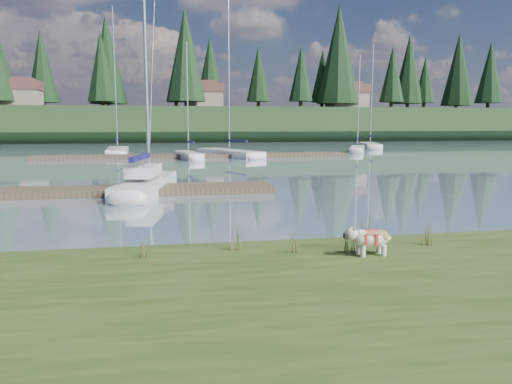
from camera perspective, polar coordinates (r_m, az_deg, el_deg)
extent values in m
plane|color=#7D95A6|center=(42.20, -9.74, 3.85)|extent=(200.00, 200.00, 0.00)
cube|color=#364B1C|center=(6.72, -5.57, -16.49)|extent=(60.00, 9.00, 0.35)
cube|color=#1D3218|center=(85.10, -10.17, 7.55)|extent=(200.00, 20.00, 5.00)
cylinder|color=silver|center=(10.00, 12.11, -6.65)|extent=(0.10, 0.10, 0.22)
cylinder|color=silver|center=(10.20, 11.65, -6.35)|extent=(0.10, 0.10, 0.22)
cylinder|color=silver|center=(10.17, 14.39, -6.48)|extent=(0.10, 0.10, 0.22)
cylinder|color=silver|center=(10.36, 13.89, -6.19)|extent=(0.10, 0.10, 0.22)
ellipsoid|color=silver|center=(10.13, 13.12, -5.17)|extent=(0.72, 0.36, 0.34)
ellipsoid|color=#A16F3C|center=(10.11, 13.13, -4.57)|extent=(0.50, 0.34, 0.12)
ellipsoid|color=silver|center=(9.95, 10.83, -4.70)|extent=(0.25, 0.26, 0.25)
cube|color=black|center=(9.92, 10.24, -4.98)|extent=(0.08, 0.13, 0.10)
cube|color=silver|center=(21.79, -12.41, 0.58)|extent=(2.69, 6.94, 0.70)
ellipsoid|color=silver|center=(25.09, -10.83, 1.58)|extent=(1.78, 2.08, 0.70)
cylinder|color=silver|center=(22.42, -12.53, 15.43)|extent=(0.14, 0.14, 10.27)
cube|color=#16134C|center=(20.69, -13.09, 3.88)|extent=(0.73, 3.07, 0.20)
cube|color=silver|center=(21.34, -12.68, 2.39)|extent=(1.49, 2.61, 0.45)
cube|color=#4C3D2C|center=(21.57, -19.69, 0.04)|extent=(16.00, 2.00, 0.30)
cube|color=#4C3D2C|center=(42.26, -7.03, 4.11)|extent=(26.00, 2.20, 0.30)
cube|color=silver|center=(48.20, -15.52, 4.44)|extent=(2.22, 8.05, 0.70)
ellipsoid|color=silver|center=(52.18, -15.37, 4.69)|extent=(1.85, 2.26, 0.70)
cylinder|color=silver|center=(48.30, -15.83, 12.52)|extent=(0.12, 0.12, 12.45)
cube|color=#16134C|center=(47.06, -15.62, 5.79)|extent=(0.36, 3.18, 0.20)
cube|color=silver|center=(40.94, -7.72, 4.08)|extent=(2.20, 5.47, 0.70)
ellipsoid|color=silver|center=(43.53, -8.55, 4.29)|extent=(1.42, 1.65, 0.70)
cylinder|color=silver|center=(40.90, -7.84, 10.77)|extent=(0.12, 0.12, 8.40)
cube|color=#16134C|center=(40.17, -7.50, 5.69)|extent=(0.60, 2.12, 0.20)
cube|color=silver|center=(43.65, -3.05, 4.37)|extent=(5.12, 8.55, 0.70)
ellipsoid|color=silver|center=(47.34, -5.68, 4.63)|extent=(2.61, 2.86, 0.70)
cylinder|color=silver|center=(43.78, -3.12, 13.69)|extent=(0.12, 0.12, 13.04)
cube|color=#16134C|center=(42.60, -2.27, 5.88)|extent=(1.52, 3.18, 0.20)
cube|color=silver|center=(51.07, 11.50, 4.75)|extent=(3.41, 5.65, 0.70)
ellipsoid|color=silver|center=(53.87, 11.59, 4.91)|extent=(1.73, 1.89, 0.70)
cylinder|color=silver|center=(51.04, 11.65, 10.25)|extent=(0.12, 0.12, 8.65)
cube|color=#16134C|center=(50.25, 11.51, 6.05)|extent=(1.07, 2.13, 0.20)
cube|color=silver|center=(59.16, 12.92, 5.13)|extent=(3.44, 7.42, 0.70)
ellipsoid|color=silver|center=(62.74, 12.43, 5.29)|extent=(2.03, 2.31, 0.70)
cylinder|color=silver|center=(59.18, 13.10, 10.92)|extent=(0.12, 0.12, 10.80)
cube|color=#16134C|center=(58.14, 13.10, 6.24)|extent=(0.93, 2.84, 0.20)
cone|color=#475B23|center=(10.28, -2.75, -4.98)|extent=(0.03, 0.03, 0.60)
cone|color=brown|center=(10.24, -2.08, -5.37)|extent=(0.03, 0.03, 0.48)
cone|color=#475B23|center=(10.31, -2.44, -4.77)|extent=(0.03, 0.03, 0.66)
cone|color=brown|center=(10.29, -1.94, -5.48)|extent=(0.03, 0.03, 0.42)
cone|color=#475B23|center=(10.21, -2.57, -5.24)|extent=(0.03, 0.03, 0.54)
cone|color=#475B23|center=(10.05, 3.97, -5.55)|extent=(0.03, 0.03, 0.51)
cone|color=brown|center=(10.02, 4.67, -5.89)|extent=(0.03, 0.03, 0.41)
cone|color=#475B23|center=(10.08, 4.26, -5.35)|extent=(0.03, 0.03, 0.57)
cone|color=brown|center=(10.07, 4.78, -5.97)|extent=(0.03, 0.03, 0.36)
cone|color=#475B23|center=(9.98, 4.19, -5.79)|extent=(0.03, 0.03, 0.46)
cone|color=#475B23|center=(10.90, 12.12, -4.21)|extent=(0.03, 0.03, 0.67)
cone|color=brown|center=(10.90, 12.78, -4.60)|extent=(0.03, 0.03, 0.54)
cone|color=#475B23|center=(10.95, 12.35, -3.99)|extent=(0.03, 0.03, 0.74)
cone|color=brown|center=(10.95, 12.84, -4.72)|extent=(0.03, 0.03, 0.47)
cone|color=#475B23|center=(10.84, 12.37, -4.46)|extent=(0.03, 0.03, 0.60)
cone|color=#475B23|center=(9.98, -12.70, -5.98)|extent=(0.03, 0.03, 0.46)
cone|color=brown|center=(9.92, -12.06, -6.32)|extent=(0.03, 0.03, 0.36)
cone|color=#475B23|center=(10.01, -12.35, -5.81)|extent=(0.03, 0.03, 0.50)
cone|color=brown|center=(9.97, -11.88, -6.39)|extent=(0.03, 0.03, 0.32)
cone|color=#475B23|center=(9.91, -12.59, -6.22)|extent=(0.03, 0.03, 0.41)
cone|color=#475B23|center=(10.23, 10.29, -5.60)|extent=(0.03, 0.03, 0.45)
cone|color=brown|center=(10.22, 11.00, -5.90)|extent=(0.03, 0.03, 0.36)
cone|color=#475B23|center=(10.28, 10.55, -5.42)|extent=(0.03, 0.03, 0.49)
cone|color=brown|center=(10.27, 11.07, -5.96)|extent=(0.03, 0.03, 0.31)
cone|color=#475B23|center=(10.17, 10.55, -5.82)|extent=(0.03, 0.03, 0.40)
cone|color=#475B23|center=(11.24, 18.77, -4.36)|extent=(0.03, 0.03, 0.57)
cone|color=brown|center=(11.25, 19.42, -4.68)|extent=(0.03, 0.03, 0.45)
cone|color=#475B23|center=(11.29, 18.96, -4.17)|extent=(0.03, 0.03, 0.63)
cone|color=brown|center=(11.30, 19.44, -4.77)|extent=(0.03, 0.03, 0.40)
cone|color=#475B23|center=(11.19, 19.05, -4.58)|extent=(0.03, 0.03, 0.51)
cube|color=#33281C|center=(10.90, -7.55, -7.44)|extent=(60.00, 0.50, 0.14)
cylinder|color=#382619|center=(84.69, -17.10, 9.62)|extent=(0.60, 0.60, 1.80)
cone|color=black|center=(85.09, -17.26, 13.56)|extent=(4.84, 4.84, 11.00)
cylinder|color=#382619|center=(78.23, -7.97, 10.06)|extent=(0.60, 0.60, 1.80)
cone|color=black|center=(78.83, -8.07, 15.29)|extent=(6.16, 6.16, 14.00)
cylinder|color=#382619|center=(83.60, 0.28, 10.00)|extent=(0.60, 0.60, 1.80)
cone|color=black|center=(83.92, 0.28, 13.38)|extent=(3.96, 3.96, 9.00)
cylinder|color=#382619|center=(85.06, 9.30, 9.86)|extent=(0.60, 0.60, 1.80)
cone|color=black|center=(85.73, 9.43, 15.28)|extent=(7.04, 7.04, 16.00)
cylinder|color=#382619|center=(93.38, 16.90, 9.45)|extent=(0.60, 0.60, 1.80)
cone|color=black|center=(93.79, 17.06, 13.29)|extent=(5.28, 5.28, 12.00)
cylinder|color=#382619|center=(96.66, 24.96, 8.99)|extent=(0.60, 0.60, 1.80)
cone|color=black|center=(97.00, 25.16, 12.31)|extent=(4.62, 4.62, 10.50)
cube|color=gray|center=(84.94, -25.45, 9.54)|extent=(6.00, 5.00, 2.80)
cube|color=brown|center=(85.05, -25.53, 10.95)|extent=(6.30, 5.30, 1.40)
cube|color=brown|center=(85.11, -25.56, 11.49)|extent=(4.20, 3.60, 0.70)
cube|color=gray|center=(83.42, -6.04, 10.30)|extent=(6.00, 5.00, 2.80)
cube|color=brown|center=(83.54, -6.06, 11.74)|extent=(6.30, 5.30, 1.40)
cube|color=brown|center=(83.59, -6.07, 12.29)|extent=(4.20, 3.60, 0.70)
cube|color=gray|center=(86.71, 10.35, 10.13)|extent=(6.00, 5.00, 2.80)
cube|color=brown|center=(86.82, 10.38, 11.51)|extent=(6.30, 5.30, 1.40)
cube|color=brown|center=(86.87, 10.40, 12.04)|extent=(4.20, 3.60, 0.70)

